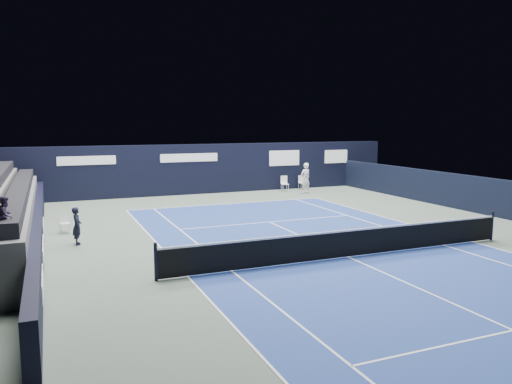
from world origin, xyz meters
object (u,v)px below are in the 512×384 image
(folding_chair_back_a, at_px, (284,181))
(line_judge_chair, at_px, (64,221))
(tennis_player, at_px, (305,178))
(folding_chair_back_b, at_px, (302,181))
(tennis_net, at_px, (349,242))

(folding_chair_back_a, bearing_deg, line_judge_chair, -142.87)
(line_judge_chair, bearing_deg, tennis_player, 14.85)
(folding_chair_back_a, bearing_deg, folding_chair_back_b, 19.13)
(folding_chair_back_b, bearing_deg, folding_chair_back_a, -169.84)
(line_judge_chair, height_order, tennis_net, tennis_net)
(folding_chair_back_b, height_order, line_judge_chair, folding_chair_back_b)
(folding_chair_back_b, relative_size, tennis_player, 0.48)
(line_judge_chair, distance_m, tennis_net, 11.48)
(tennis_net, bearing_deg, line_judge_chair, 138.29)
(folding_chair_back_b, height_order, tennis_net, tennis_net)
(tennis_net, bearing_deg, folding_chair_back_b, 67.29)
(folding_chair_back_b, xyz_separation_m, tennis_net, (-6.61, -15.79, -0.02))
(line_judge_chair, height_order, tennis_player, tennis_player)
(tennis_player, bearing_deg, tennis_net, -112.94)
(tennis_player, bearing_deg, line_judge_chair, -156.39)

